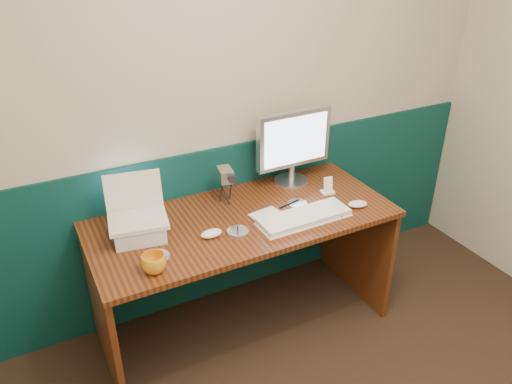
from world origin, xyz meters
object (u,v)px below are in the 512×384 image
mug (154,263)px  monitor (292,147)px  camcorder (226,186)px  desk (244,274)px  laptop (136,202)px  keyboard (304,217)px

mug → monitor: bearing=25.6°
mug → camcorder: bearing=38.5°
camcorder → mug: bearing=-132.4°
desk → monitor: (0.43, 0.23, 0.60)m
laptop → desk: bearing=3.8°
monitor → mug: monitor is taller
desk → mug: size_ratio=14.45×
desk → keyboard: size_ratio=3.27×
laptop → keyboard: (0.80, -0.23, -0.18)m
monitor → camcorder: bearing=-175.5°
monitor → camcorder: size_ratio=2.40×
keyboard → camcorder: size_ratio=2.57×
laptop → camcorder: (0.52, 0.13, -0.10)m
keyboard → mug: mug is taller
desk → keyboard: (0.27, -0.17, 0.39)m
laptop → keyboard: laptop is taller
mug → camcorder: 0.69m
monitor → desk: bearing=-152.8°
camcorder → keyboard: bearing=-42.8°
desk → laptop: size_ratio=5.77×
monitor → laptop: bearing=-170.7°
laptop → camcorder: laptop is taller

